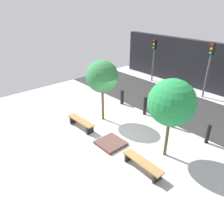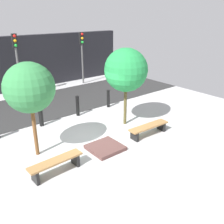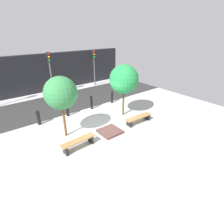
% 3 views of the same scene
% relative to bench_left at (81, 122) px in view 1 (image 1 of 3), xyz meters
% --- Properties ---
extents(ground_plane, '(18.00, 18.00, 0.00)m').
position_rel_bench_left_xyz_m(ground_plane, '(2.10, 1.16, -0.34)').
color(ground_plane, '#B4B4B4').
extents(road_strip, '(18.00, 4.40, 0.01)m').
position_rel_bench_left_xyz_m(road_strip, '(2.10, 6.09, -0.34)').
color(road_strip, '#2C2C2C').
rests_on(road_strip, ground).
extents(building_facade, '(16.20, 0.50, 3.41)m').
position_rel_bench_left_xyz_m(building_facade, '(2.10, 9.89, 1.36)').
color(building_facade, black).
rests_on(building_facade, ground).
extents(bench_left, '(1.80, 0.48, 0.48)m').
position_rel_bench_left_xyz_m(bench_left, '(0.00, 0.00, 0.00)').
color(bench_left, black).
rests_on(bench_left, ground).
extents(bench_right, '(1.90, 0.51, 0.43)m').
position_rel_bench_left_xyz_m(bench_right, '(4.20, 0.00, -0.03)').
color(bench_right, black).
rests_on(bench_right, ground).
extents(planter_bed, '(1.18, 1.15, 0.13)m').
position_rel_bench_left_xyz_m(planter_bed, '(2.10, 0.20, -0.28)').
color(planter_bed, brown).
rests_on(planter_bed, ground).
extents(tree_behind_left_bench, '(1.67, 1.67, 3.32)m').
position_rel_bench_left_xyz_m(tree_behind_left_bench, '(0.00, 1.46, 2.12)').
color(tree_behind_left_bench, brown).
rests_on(tree_behind_left_bench, ground).
extents(tree_behind_right_bench, '(1.85, 1.85, 3.41)m').
position_rel_bench_left_xyz_m(tree_behind_right_bench, '(4.20, 1.46, 2.13)').
color(tree_behind_right_bench, '#4E4625').
rests_on(tree_behind_right_bench, ground).
extents(bollard_far_left, '(0.21, 0.21, 0.90)m').
position_rel_bench_left_xyz_m(bollard_far_left, '(-0.76, 3.64, 0.11)').
color(bollard_far_left, black).
rests_on(bollard_far_left, ground).
extents(bollard_left, '(0.19, 0.19, 1.06)m').
position_rel_bench_left_xyz_m(bollard_left, '(1.15, 3.64, 0.19)').
color(bollard_left, black).
rests_on(bollard_left, ground).
extents(bollard_center, '(0.17, 0.17, 1.00)m').
position_rel_bench_left_xyz_m(bollard_center, '(3.05, 3.64, 0.16)').
color(bollard_center, black).
rests_on(bollard_center, ground).
extents(bollard_right, '(0.16, 0.16, 0.94)m').
position_rel_bench_left_xyz_m(bollard_right, '(4.96, 3.64, 0.13)').
color(bollard_right, black).
rests_on(bollard_right, ground).
extents(traffic_light_west, '(0.28, 0.27, 3.31)m').
position_rel_bench_left_xyz_m(traffic_light_west, '(-2.37, 8.57, 1.96)').
color(traffic_light_west, '#5A5A5A').
rests_on(traffic_light_west, ground).
extents(traffic_light_mid_west, '(0.28, 0.27, 3.64)m').
position_rel_bench_left_xyz_m(traffic_light_mid_west, '(2.10, 8.57, 2.17)').
color(traffic_light_mid_west, '#5B5B5B').
rests_on(traffic_light_mid_west, ground).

